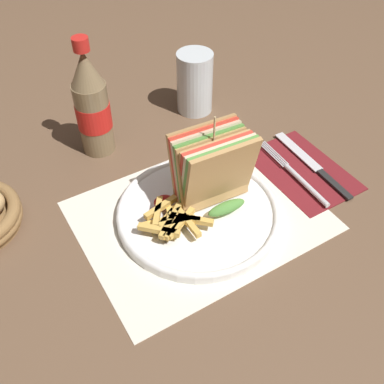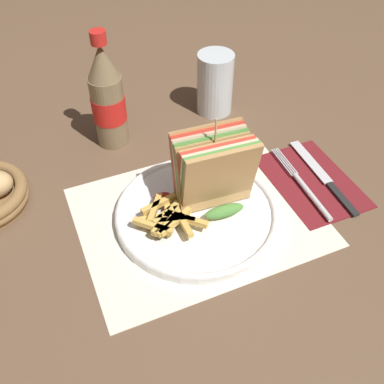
{
  "view_description": "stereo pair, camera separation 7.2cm",
  "coord_description": "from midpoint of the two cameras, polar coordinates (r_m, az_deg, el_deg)",
  "views": [
    {
      "loc": [
        -0.29,
        -0.43,
        0.55
      ],
      "look_at": [
        -0.02,
        0.0,
        0.04
      ],
      "focal_mm": 42.0,
      "sensor_mm": 36.0,
      "label": 1
    },
    {
      "loc": [
        -0.23,
        -0.47,
        0.55
      ],
      "look_at": [
        -0.02,
        0.0,
        0.04
      ],
      "focal_mm": 42.0,
      "sensor_mm": 36.0,
      "label": 2
    }
  ],
  "objects": [
    {
      "name": "ground_plane",
      "position": [
        0.75,
        4.58,
        -2.0
      ],
      "size": [
        4.0,
        4.0,
        0.0
      ],
      "primitive_type": "plane",
      "color": "brown"
    },
    {
      "name": "placemat",
      "position": [
        0.74,
        3.57,
        -3.21
      ],
      "size": [
        0.38,
        0.3,
        0.0
      ],
      "color": "silver",
      "rests_on": "ground_plane"
    },
    {
      "name": "plate_main",
      "position": [
        0.73,
        3.44,
        -2.82
      ],
      "size": [
        0.27,
        0.27,
        0.02
      ],
      "color": "white",
      "rests_on": "ground_plane"
    },
    {
      "name": "club_sandwich",
      "position": [
        0.7,
        5.76,
        2.47
      ],
      "size": [
        0.12,
        0.1,
        0.16
      ],
      "color": "tan",
      "rests_on": "plate_main"
    },
    {
      "name": "fries_pile",
      "position": [
        0.69,
        -0.09,
        -3.47
      ],
      "size": [
        0.11,
        0.1,
        0.02
      ],
      "color": "gold",
      "rests_on": "plate_main"
    },
    {
      "name": "ketchup_blob",
      "position": [
        0.73,
        -0.83,
        -1.0
      ],
      "size": [
        0.03,
        0.03,
        0.01
      ],
      "color": "maroon",
      "rests_on": "plate_main"
    },
    {
      "name": "napkin",
      "position": [
        0.83,
        17.31,
        1.25
      ],
      "size": [
        0.13,
        0.2,
        0.0
      ],
      "color": "maroon",
      "rests_on": "ground_plane"
    },
    {
      "name": "fork",
      "position": [
        0.8,
        16.79,
        0.28
      ],
      "size": [
        0.02,
        0.19,
        0.01
      ],
      "rotation": [
        0.0,
        0.0,
        -0.05
      ],
      "color": "silver",
      "rests_on": "napkin"
    },
    {
      "name": "knife",
      "position": [
        0.84,
        18.74,
        1.75
      ],
      "size": [
        0.02,
        0.2,
        0.0
      ],
      "rotation": [
        0.0,
        0.0,
        -0.05
      ],
      "color": "black",
      "rests_on": "napkin"
    },
    {
      "name": "coke_bottle_near",
      "position": [
        0.84,
        -8.24,
        11.57
      ],
      "size": [
        0.06,
        0.06,
        0.22
      ],
      "color": "#7A6647",
      "rests_on": "ground_plane"
    },
    {
      "name": "glass_near",
      "position": [
        0.94,
        5.15,
        13.02
      ],
      "size": [
        0.07,
        0.07,
        0.13
      ],
      "color": "silver",
      "rests_on": "ground_plane"
    }
  ]
}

